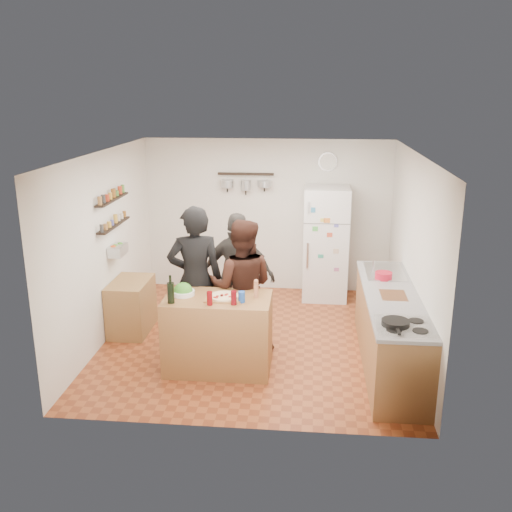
# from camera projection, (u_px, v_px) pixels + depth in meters

# --- Properties ---
(room_shell) EXTENTS (4.20, 4.20, 4.20)m
(room_shell) POSITION_uv_depth(u_px,v_px,m) (258.00, 243.00, 7.73)
(room_shell) COLOR brown
(room_shell) RESTS_ON ground
(prep_island) EXTENTS (1.25, 0.72, 0.91)m
(prep_island) POSITION_uv_depth(u_px,v_px,m) (218.00, 333.00, 6.81)
(prep_island) COLOR olive
(prep_island) RESTS_ON floor
(pizza_board) EXTENTS (0.42, 0.34, 0.02)m
(pizza_board) POSITION_uv_depth(u_px,v_px,m) (224.00, 298.00, 6.65)
(pizza_board) COLOR olive
(pizza_board) RESTS_ON prep_island
(pizza) EXTENTS (0.34, 0.34, 0.02)m
(pizza) POSITION_uv_depth(u_px,v_px,m) (224.00, 296.00, 6.64)
(pizza) COLOR beige
(pizza) RESTS_ON pizza_board
(salad_bowl) EXTENTS (0.27, 0.27, 0.05)m
(salad_bowl) POSITION_uv_depth(u_px,v_px,m) (183.00, 293.00, 6.76)
(salad_bowl) COLOR white
(salad_bowl) RESTS_ON prep_island
(wine_bottle) EXTENTS (0.08, 0.08, 0.24)m
(wine_bottle) POSITION_uv_depth(u_px,v_px,m) (171.00, 293.00, 6.48)
(wine_bottle) COLOR black
(wine_bottle) RESTS_ON prep_island
(wine_glass_near) EXTENTS (0.07, 0.07, 0.16)m
(wine_glass_near) POSITION_uv_depth(u_px,v_px,m) (210.00, 298.00, 6.43)
(wine_glass_near) COLOR #5F080C
(wine_glass_near) RESTS_ON prep_island
(wine_glass_far) EXTENTS (0.07, 0.07, 0.16)m
(wine_glass_far) POSITION_uv_depth(u_px,v_px,m) (234.00, 298.00, 6.44)
(wine_glass_far) COLOR #53070D
(wine_glass_far) RESTS_ON prep_island
(pepper_mill) EXTENTS (0.06, 0.06, 0.18)m
(pepper_mill) POSITION_uv_depth(u_px,v_px,m) (256.00, 290.00, 6.66)
(pepper_mill) COLOR #A96847
(pepper_mill) RESTS_ON prep_island
(salt_canister) EXTENTS (0.08, 0.08, 0.13)m
(salt_canister) POSITION_uv_depth(u_px,v_px,m) (242.00, 297.00, 6.52)
(salt_canister) COLOR navy
(salt_canister) RESTS_ON prep_island
(person_left) EXTENTS (0.78, 0.60, 1.90)m
(person_left) POSITION_uv_depth(u_px,v_px,m) (195.00, 280.00, 7.17)
(person_left) COLOR black
(person_left) RESTS_ON floor
(person_center) EXTENTS (0.86, 0.67, 1.74)m
(person_center) POSITION_uv_depth(u_px,v_px,m) (242.00, 287.00, 7.16)
(person_center) COLOR black
(person_center) RESTS_ON floor
(person_back) EXTENTS (1.06, 0.59, 1.71)m
(person_back) POSITION_uv_depth(u_px,v_px,m) (238.00, 276.00, 7.62)
(person_back) COLOR #2B2826
(person_back) RESTS_ON floor
(counter_run) EXTENTS (0.63, 2.63, 0.90)m
(counter_run) POSITION_uv_depth(u_px,v_px,m) (390.00, 330.00, 6.90)
(counter_run) COLOR #9E7042
(counter_run) RESTS_ON floor
(stove_top) EXTENTS (0.60, 0.62, 0.02)m
(stove_top) POSITION_uv_depth(u_px,v_px,m) (405.00, 327.00, 5.86)
(stove_top) COLOR white
(stove_top) RESTS_ON counter_run
(skillet) EXTENTS (0.29, 0.29, 0.06)m
(skillet) POSITION_uv_depth(u_px,v_px,m) (395.00, 323.00, 5.87)
(skillet) COLOR black
(skillet) RESTS_ON stove_top
(sink) EXTENTS (0.50, 0.80, 0.03)m
(sink) POSITION_uv_depth(u_px,v_px,m) (384.00, 272.00, 7.58)
(sink) COLOR silver
(sink) RESTS_ON counter_run
(cutting_board) EXTENTS (0.30, 0.40, 0.02)m
(cutting_board) POSITION_uv_depth(u_px,v_px,m) (393.00, 296.00, 6.73)
(cutting_board) COLOR brown
(cutting_board) RESTS_ON counter_run
(red_bowl) EXTENTS (0.22, 0.22, 0.09)m
(red_bowl) POSITION_uv_depth(u_px,v_px,m) (384.00, 276.00, 7.28)
(red_bowl) COLOR red
(red_bowl) RESTS_ON counter_run
(fridge) EXTENTS (0.70, 0.68, 1.80)m
(fridge) POSITION_uv_depth(u_px,v_px,m) (326.00, 243.00, 9.04)
(fridge) COLOR white
(fridge) RESTS_ON floor
(wall_clock) EXTENTS (0.30, 0.03, 0.30)m
(wall_clock) POSITION_uv_depth(u_px,v_px,m) (328.00, 162.00, 9.00)
(wall_clock) COLOR silver
(wall_clock) RESTS_ON back_wall
(spice_shelf_lower) EXTENTS (0.12, 1.00, 0.02)m
(spice_shelf_lower) POSITION_uv_depth(u_px,v_px,m) (114.00, 225.00, 7.66)
(spice_shelf_lower) COLOR black
(spice_shelf_lower) RESTS_ON left_wall
(spice_shelf_upper) EXTENTS (0.12, 1.00, 0.02)m
(spice_shelf_upper) POSITION_uv_depth(u_px,v_px,m) (112.00, 199.00, 7.56)
(spice_shelf_upper) COLOR black
(spice_shelf_upper) RESTS_ON left_wall
(produce_basket) EXTENTS (0.18, 0.35, 0.14)m
(produce_basket) POSITION_uv_depth(u_px,v_px,m) (118.00, 250.00, 7.75)
(produce_basket) COLOR silver
(produce_basket) RESTS_ON left_wall
(side_table) EXTENTS (0.50, 0.80, 0.73)m
(side_table) POSITION_uv_depth(u_px,v_px,m) (131.00, 306.00, 7.89)
(side_table) COLOR #AA7D47
(side_table) RESTS_ON floor
(pot_rack) EXTENTS (0.90, 0.04, 0.04)m
(pot_rack) POSITION_uv_depth(u_px,v_px,m) (246.00, 174.00, 9.10)
(pot_rack) COLOR black
(pot_rack) RESTS_ON back_wall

